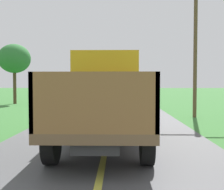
% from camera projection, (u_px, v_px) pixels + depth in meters
% --- Properties ---
extents(banana_truck_near, '(2.38, 5.82, 2.80)m').
position_uv_depth(banana_truck_near, '(103.00, 96.00, 8.86)').
color(banana_truck_near, '#2D2D30').
rests_on(banana_truck_near, road_surface).
extents(utility_pole_roadside, '(2.60, 0.20, 7.26)m').
position_uv_depth(utility_pole_roadside, '(195.00, 43.00, 15.79)').
color(utility_pole_roadside, brown).
rests_on(utility_pole_roadside, ground).
extents(roadside_tree_near_left, '(2.82, 2.82, 5.25)m').
position_uv_depth(roadside_tree_near_left, '(14.00, 59.00, 25.79)').
color(roadside_tree_near_left, '#4C3823').
rests_on(roadside_tree_near_left, ground).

